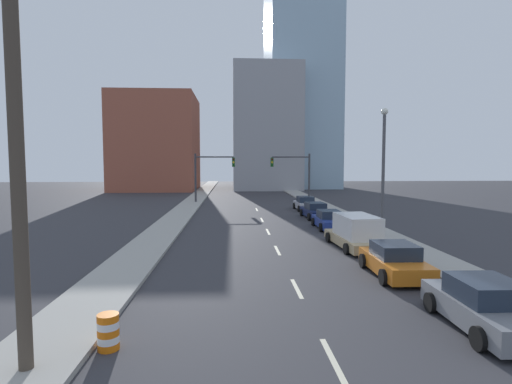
% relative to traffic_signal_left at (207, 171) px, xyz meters
% --- Properties ---
extents(sidewalk_left, '(2.51, 98.97, 0.17)m').
position_rel_traffic_signal_left_xyz_m(sidewalk_left, '(-1.87, 3.37, -3.82)').
color(sidewalk_left, '#9E9B93').
rests_on(sidewalk_left, ground).
extents(sidewalk_right, '(2.51, 98.97, 0.17)m').
position_rel_traffic_signal_left_xyz_m(sidewalk_right, '(12.87, 3.37, -3.82)').
color(sidewalk_right, '#9E9B93').
rests_on(sidewalk_right, ground).
extents(lane_stripe_at_7m, '(0.16, 2.40, 0.01)m').
position_rel_traffic_signal_left_xyz_m(lane_stripe_at_7m, '(5.50, -38.64, -3.90)').
color(lane_stripe_at_7m, beige).
rests_on(lane_stripe_at_7m, ground).
extents(lane_stripe_at_13m, '(0.16, 2.40, 0.01)m').
position_rel_traffic_signal_left_xyz_m(lane_stripe_at_13m, '(5.50, -32.97, -3.90)').
color(lane_stripe_at_13m, beige).
rests_on(lane_stripe_at_13m, ground).
extents(lane_stripe_at_20m, '(0.16, 2.40, 0.01)m').
position_rel_traffic_signal_left_xyz_m(lane_stripe_at_20m, '(5.50, -26.23, -3.90)').
color(lane_stripe_at_20m, beige).
rests_on(lane_stripe_at_20m, ground).
extents(lane_stripe_at_26m, '(0.16, 2.40, 0.01)m').
position_rel_traffic_signal_left_xyz_m(lane_stripe_at_26m, '(5.50, -20.26, -3.90)').
color(lane_stripe_at_26m, beige).
rests_on(lane_stripe_at_26m, ground).
extents(lane_stripe_at_32m, '(0.16, 2.40, 0.01)m').
position_rel_traffic_signal_left_xyz_m(lane_stripe_at_32m, '(5.50, -14.39, -3.90)').
color(lane_stripe_at_32m, beige).
rests_on(lane_stripe_at_32m, ground).
extents(lane_stripe_at_39m, '(0.16, 2.40, 0.01)m').
position_rel_traffic_signal_left_xyz_m(lane_stripe_at_39m, '(5.50, -6.94, -3.90)').
color(lane_stripe_at_39m, beige).
rests_on(lane_stripe_at_39m, ground).
extents(building_brick_left, '(14.00, 16.00, 16.63)m').
position_rel_traffic_signal_left_xyz_m(building_brick_left, '(-10.51, 24.80, 4.41)').
color(building_brick_left, '#9E513D').
rests_on(building_brick_left, ground).
extents(building_office_center, '(12.00, 20.00, 21.95)m').
position_rel_traffic_signal_left_xyz_m(building_office_center, '(9.16, 28.80, 7.08)').
color(building_office_center, '#99999E').
rests_on(building_office_center, ground).
extents(building_glass_right, '(13.00, 20.00, 41.62)m').
position_rel_traffic_signal_left_xyz_m(building_glass_right, '(16.52, 32.80, 16.91)').
color(building_glass_right, '#99B7CC').
rests_on(building_glass_right, ground).
extents(traffic_signal_left, '(4.84, 0.35, 5.94)m').
position_rel_traffic_signal_left_xyz_m(traffic_signal_left, '(0.00, 0.00, 0.00)').
color(traffic_signal_left, '#38383D').
rests_on(traffic_signal_left, ground).
extents(traffic_signal_right, '(4.84, 0.35, 5.94)m').
position_rel_traffic_signal_left_xyz_m(traffic_signal_right, '(10.89, 0.00, 0.00)').
color(traffic_signal_right, '#38383D').
rests_on(traffic_signal_right, ground).
extents(utility_pole_left_near, '(1.60, 0.32, 10.98)m').
position_rel_traffic_signal_left_xyz_m(utility_pole_left_near, '(-1.74, -38.90, 1.72)').
color(utility_pole_left_near, '#473D33').
rests_on(utility_pole_left_near, ground).
extents(traffic_barrel, '(0.56, 0.56, 0.95)m').
position_rel_traffic_signal_left_xyz_m(traffic_barrel, '(-0.24, -37.71, -3.43)').
color(traffic_barrel, orange).
rests_on(traffic_barrel, ground).
extents(street_lamp, '(0.44, 0.44, 8.33)m').
position_rel_traffic_signal_left_xyz_m(street_lamp, '(12.64, -23.06, 0.93)').
color(street_lamp, '#4C4C51').
rests_on(street_lamp, ground).
extents(sedan_gray, '(2.25, 4.39, 1.48)m').
position_rel_traffic_signal_left_xyz_m(sedan_gray, '(10.43, -37.03, -3.22)').
color(sedan_gray, slate).
rests_on(sedan_gray, ground).
extents(sedan_orange, '(2.20, 4.31, 1.42)m').
position_rel_traffic_signal_left_xyz_m(sedan_orange, '(10.01, -31.46, -3.25)').
color(sedan_orange, orange).
rests_on(sedan_orange, ground).
extents(box_truck_tan, '(2.59, 5.43, 1.91)m').
position_rel_traffic_signal_left_xyz_m(box_truck_tan, '(10.06, -25.88, -3.00)').
color(box_truck_tan, tan).
rests_on(box_truck_tan, ground).
extents(sedan_blue, '(2.01, 4.41, 1.35)m').
position_rel_traffic_signal_left_xyz_m(sedan_blue, '(10.14, -19.12, -3.28)').
color(sedan_blue, navy).
rests_on(sedan_blue, ground).
extents(sedan_navy, '(2.23, 4.72, 1.37)m').
position_rel_traffic_signal_left_xyz_m(sedan_navy, '(10.27, -13.59, -3.27)').
color(sedan_navy, '#141E47').
rests_on(sedan_navy, ground).
extents(sedan_silver, '(2.07, 4.49, 1.40)m').
position_rel_traffic_signal_left_xyz_m(sedan_silver, '(10.45, -7.71, -3.26)').
color(sedan_silver, '#B2B2BC').
rests_on(sedan_silver, ground).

